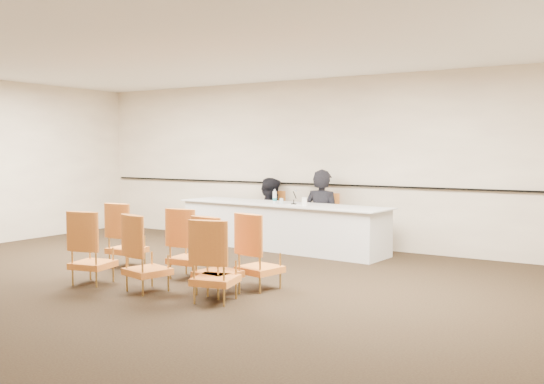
{
  "coord_description": "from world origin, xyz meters",
  "views": [
    {
      "loc": [
        5.16,
        -5.75,
        1.72
      ],
      "look_at": [
        -0.06,
        2.6,
        1.04
      ],
      "focal_mm": 40.0,
      "sensor_mm": 36.0,
      "label": 1
    }
  ],
  "objects": [
    {
      "name": "panelist_main_chair",
      "position": [
        0.27,
        3.74,
        0.47
      ],
      "size": [
        0.54,
        0.54,
        0.95
      ],
      "primitive_type": null,
      "rotation": [
        0.0,
        0.0,
        -0.08
      ],
      "color": "orange",
      "rests_on": "ground"
    },
    {
      "name": "coffee_cup",
      "position": [
        0.32,
        3.01,
        0.86
      ],
      "size": [
        0.11,
        0.11,
        0.14
      ],
      "primitive_type": "cylinder",
      "rotation": [
        0.0,
        0.0,
        -0.3
      ],
      "color": "white",
      "rests_on": "panel_table"
    },
    {
      "name": "aud_chair_front_right",
      "position": [
        1.11,
        0.45,
        0.47
      ],
      "size": [
        0.59,
        0.59,
        0.95
      ],
      "primitive_type": null,
      "rotation": [
        0.0,
        0.0,
        -0.19
      ],
      "color": "orange",
      "rests_on": "ground"
    },
    {
      "name": "aud_chair_front_left",
      "position": [
        -1.35,
        0.62,
        0.47
      ],
      "size": [
        0.52,
        0.52,
        0.95
      ],
      "primitive_type": null,
      "rotation": [
        0.0,
        0.0,
        0.05
      ],
      "color": "orange",
      "rests_on": "ground"
    },
    {
      "name": "water_bottle",
      "position": [
        -0.36,
        3.16,
        0.91
      ],
      "size": [
        0.08,
        0.08,
        0.24
      ],
      "primitive_type": null,
      "rotation": [
        0.0,
        0.0,
        0.04
      ],
      "color": "teal",
      "rests_on": "panel_table"
    },
    {
      "name": "drinking_glass",
      "position": [
        -0.18,
        3.1,
        0.84
      ],
      "size": [
        0.06,
        0.06,
        0.1
      ],
      "primitive_type": "cylinder",
      "rotation": [
        0.0,
        0.0,
        0.0
      ],
      "color": "silver",
      "rests_on": "panel_table"
    },
    {
      "name": "ceiling",
      "position": [
        0.0,
        0.0,
        3.0
      ],
      "size": [
        10.0,
        10.0,
        0.0
      ],
      "primitive_type": "plane",
      "rotation": [
        3.14,
        0.0,
        0.0
      ],
      "color": "white",
      "rests_on": "ground"
    },
    {
      "name": "panelist_second",
      "position": [
        -0.88,
        3.83,
        0.36
      ],
      "size": [
        0.87,
        0.7,
        1.68
      ],
      "primitive_type": "imported",
      "rotation": [
        0.0,
        0.0,
        3.06
      ],
      "color": "black",
      "rests_on": "ground"
    },
    {
      "name": "aud_chair_front_mid",
      "position": [
        -0.05,
        0.49,
        0.47
      ],
      "size": [
        0.54,
        0.54,
        0.95
      ],
      "primitive_type": null,
      "rotation": [
        0.0,
        0.0,
        0.08
      ],
      "color": "orange",
      "rests_on": "ground"
    },
    {
      "name": "wall_back",
      "position": [
        0.0,
        4.0,
        1.5
      ],
      "size": [
        10.0,
        0.04,
        3.0
      ],
      "primitive_type": "cube",
      "color": "#C0AD97",
      "rests_on": "ground"
    },
    {
      "name": "panelist_second_chair",
      "position": [
        -0.88,
        3.83,
        0.47
      ],
      "size": [
        0.54,
        0.54,
        0.95
      ],
      "primitive_type": null,
      "rotation": [
        0.0,
        0.0,
        -0.08
      ],
      "color": "orange",
      "rests_on": "ground"
    },
    {
      "name": "panelist_main",
      "position": [
        0.27,
        3.74,
        0.44
      ],
      "size": [
        0.7,
        0.48,
        1.88
      ],
      "primitive_type": "imported",
      "rotation": [
        0.0,
        0.0,
        3.18
      ],
      "color": "black",
      "rests_on": "ground"
    },
    {
      "name": "papers",
      "position": [
        0.12,
        3.11,
        0.8
      ],
      "size": [
        0.3,
        0.23,
        0.0
      ],
      "primitive_type": "cube",
      "rotation": [
        0.0,
        0.0,
        0.02
      ],
      "color": "white",
      "rests_on": "panel_table"
    },
    {
      "name": "aud_chair_back_left",
      "position": [
        -0.89,
        -0.43,
        0.47
      ],
      "size": [
        0.59,
        0.59,
        0.95
      ],
      "primitive_type": null,
      "rotation": [
        0.0,
        0.0,
        0.21
      ],
      "color": "orange",
      "rests_on": "ground"
    },
    {
      "name": "aud_chair_extra",
      "position": [
        0.85,
        -0.06,
        0.47
      ],
      "size": [
        0.56,
        0.56,
        0.95
      ],
      "primitive_type": null,
      "rotation": [
        0.0,
        0.0,
        -0.13
      ],
      "color": "orange",
      "rests_on": "ground"
    },
    {
      "name": "aud_chair_back_right",
      "position": [
        1.02,
        -0.33,
        0.47
      ],
      "size": [
        0.6,
        0.6,
        0.95
      ],
      "primitive_type": null,
      "rotation": [
        0.0,
        0.0,
        0.24
      ],
      "color": "orange",
      "rests_on": "ground"
    },
    {
      "name": "microphone",
      "position": [
        0.04,
        3.13,
        0.92
      ],
      "size": [
        0.14,
        0.2,
        0.26
      ],
      "primitive_type": null,
      "rotation": [
        0.0,
        0.0,
        0.26
      ],
      "color": "black",
      "rests_on": "panel_table"
    },
    {
      "name": "panel_table",
      "position": [
        -0.25,
        3.2,
        0.4
      ],
      "size": [
        4.02,
        1.22,
        0.79
      ],
      "primitive_type": null,
      "rotation": [
        0.0,
        0.0,
        -0.08
      ],
      "color": "silver",
      "rests_on": "ground"
    },
    {
      "name": "wall_rail",
      "position": [
        0.0,
        3.96,
        1.1
      ],
      "size": [
        9.8,
        0.04,
        0.03
      ],
      "primitive_type": "cube",
      "color": "black",
      "rests_on": "wall_back"
    },
    {
      "name": "floor",
      "position": [
        0.0,
        0.0,
        0.0
      ],
      "size": [
        10.0,
        10.0,
        0.0
      ],
      "primitive_type": "plane",
      "color": "black",
      "rests_on": "ground"
    },
    {
      "name": "aud_chair_back_mid",
      "position": [
        0.01,
        -0.38,
        0.47
      ],
      "size": [
        0.61,
        0.61,
        0.95
      ],
      "primitive_type": null,
      "rotation": [
        0.0,
        0.0,
        -0.24
      ],
      "color": "orange",
      "rests_on": "ground"
    }
  ]
}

